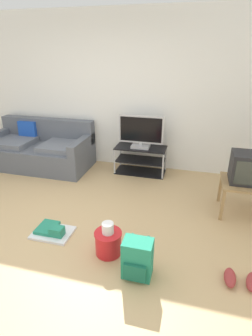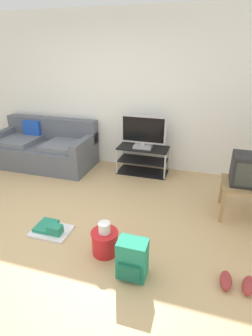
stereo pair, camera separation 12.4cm
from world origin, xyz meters
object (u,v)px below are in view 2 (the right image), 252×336
Objects in this scene: flat_tv at (143,132)px; sneakers_pair at (237,283)px; backpack at (132,259)px; floor_tray at (51,229)px; tv_stand at (143,160)px; couch at (45,149)px; side_table at (244,189)px; crt_tv at (247,170)px; cleaning_bucket at (105,240)px.

sneakers_pair is at bearing -56.63° from flat_tv.
backpack reaches higher than floor_tray.
tv_stand is 1.89× the size of floor_tray.
couch is 4.62× the size of backpack.
tv_stand is 2.15m from floor_tray.
sneakers_pair is (1.46, -2.22, -0.72)m from flat_tv.
couch is 2.26m from floor_tray.
couch reaches higher than side_table.
crt_tv reaches higher than backpack.
side_table is 1.93m from cleaning_bucket.
cleaning_bucket is (-1.47, -1.22, -0.24)m from side_table.
couch is at bearing -175.65° from flat_tv.
couch is 2.43× the size of flat_tv.
tv_stand is 2.25× the size of crt_tv.
cleaning_bucket is (-0.37, 0.23, -0.04)m from backpack.
floor_tray is at bearing -154.09° from side_table.
floor_tray is (-2.12, 0.21, -0.01)m from sneakers_pair.
tv_stand is 1.88m from crt_tv.
flat_tv is at bearing 92.88° from cleaning_bucket.
couch is 3.57m from side_table.
couch is 2.12× the size of tv_stand.
tv_stand is at bearing 111.90° from backpack.
tv_stand is 2.18× the size of backpack.
side_table is (1.58, -0.92, -0.37)m from flat_tv.
tv_stand is at bearing 90.00° from flat_tv.
flat_tv reaches higher than sneakers_pair.
couch is at bearing 167.38° from side_table.
couch is 1.96m from flat_tv.
tv_stand is 1.85m from side_table.
flat_tv is (-0.00, -0.02, 0.52)m from tv_stand.
tv_stand is 2.62× the size of sneakers_pair.
sneakers_pair is at bearing -95.07° from side_table.
crt_tv is at bearing 90.00° from side_table.
cleaning_bucket is at bearing -87.15° from tv_stand.
backpack is 0.44m from cleaning_bucket.
couch reaches higher than floor_tray.
tv_stand is 2.29× the size of cleaning_bucket.
flat_tv is 2.23m from cleaning_bucket.
couch is 3.58m from crt_tv.
crt_tv is (-0.00, 0.02, 0.27)m from side_table.
backpack is at bearing -171.30° from sneakers_pair.
flat_tv is (1.90, 0.14, 0.45)m from couch.
sneakers_pair is (1.36, -0.08, -0.11)m from cleaning_bucket.
floor_tray is at bearing 169.92° from cleaning_bucket.
couch is 4.85× the size of cleaning_bucket.
flat_tv is 1.82m from crt_tv.
couch reaches higher than sneakers_pair.
side_table is at bearing -30.32° from flat_tv.
tv_stand reaches higher than floor_tray.
cleaning_bucket is 1.36m from sneakers_pair.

